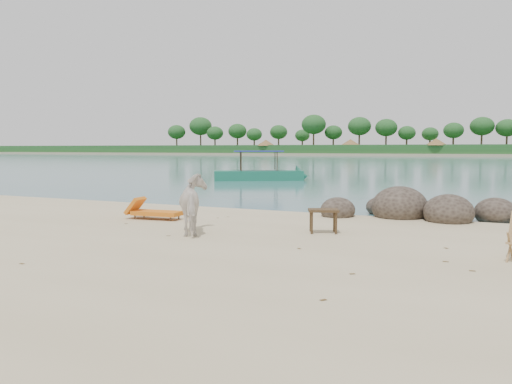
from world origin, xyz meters
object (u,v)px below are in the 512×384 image
boulders (423,211)px  lounge_chair (157,211)px  boat_near (258,156)px  cow (196,205)px  side_table (323,222)px

boulders → lounge_chair: bearing=-153.2°
boat_near → boulders: bearing=-79.9°
boulders → cow: (-4.67, -5.05, 0.47)m
side_table → boat_near: boat_near is taller
cow → lounge_chair: cow is taller
side_table → boat_near: 21.23m
cow → boat_near: size_ratio=0.26×
boat_near → lounge_chair: bearing=-103.3°
boulders → lounge_chair: 7.76m
boulders → boat_near: boat_near is taller
cow → lounge_chair: (-2.25, 1.55, -0.45)m
lounge_chair → boat_near: size_ratio=0.27×
boulders → cow: size_ratio=3.76×
side_table → lounge_chair: 5.05m
cow → side_table: cow is taller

